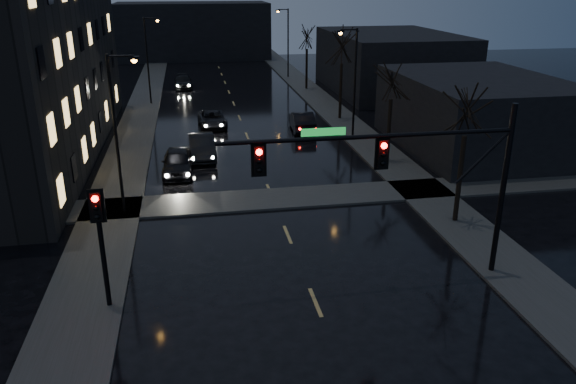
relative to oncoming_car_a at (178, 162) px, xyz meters
name	(u,v)px	position (x,y,z in m)	size (l,w,h in m)	color
sidewalk_left	(136,130)	(-3.38, 11.15, -0.71)	(3.00, 140.00, 0.12)	#2D2D2B
sidewalk_right	(344,121)	(13.62, 11.15, -0.71)	(3.00, 140.00, 0.12)	#2D2D2B
sidewalk_cross	(273,199)	(5.12, -5.35, -0.71)	(40.00, 3.00, 0.12)	#2D2D2B
commercial_right_near	(477,113)	(20.62, 2.15, 1.73)	(10.00, 14.00, 5.00)	black
commercial_right_far	(390,62)	(22.12, 24.15, 2.23)	(12.00, 18.00, 6.00)	black
far_block	(193,31)	(2.12, 54.15, 3.23)	(22.00, 10.00, 8.00)	black
signal_mast	(414,164)	(8.97, -14.86, 4.10)	(11.11, 0.41, 7.00)	black
signal_pole_left	(100,233)	(-2.38, -14.86, 2.25)	(0.35, 0.41, 4.53)	black
tree_near	(469,97)	(13.52, -9.85, 5.45)	(3.52, 3.52, 8.08)	black
tree_mid_a	(393,72)	(13.52, 0.15, 5.06)	(3.30, 3.30, 7.58)	black
tree_mid_b	(342,40)	(13.52, 12.15, 5.84)	(3.74, 3.74, 8.59)	black
tree_far	(307,32)	(13.52, 26.15, 5.29)	(3.43, 3.43, 7.88)	black
streetlight_l_near	(119,122)	(-2.46, -5.85, 4.01)	(1.53, 0.28, 8.00)	black
streetlight_l_far	(149,53)	(-2.46, 21.15, 4.01)	(1.53, 0.28, 8.00)	black
streetlight_r_mid	(352,74)	(12.70, 6.15, 4.01)	(1.53, 0.28, 8.00)	black
streetlight_r_far	(286,37)	(12.70, 34.15, 4.01)	(1.53, 0.28, 8.00)	black
oncoming_car_a	(178,162)	(0.00, 0.00, 0.00)	(1.81, 4.50, 1.53)	black
oncoming_car_b	(202,147)	(1.58, 3.11, 0.00)	(1.62, 4.65, 1.53)	black
oncoming_car_c	(212,119)	(2.66, 11.41, -0.13)	(2.12, 4.60, 1.28)	black
oncoming_car_d	(183,82)	(0.38, 29.35, -0.09)	(1.89, 4.66, 1.35)	black
lead_car	(302,121)	(9.57, 8.93, 0.00)	(1.63, 4.67, 1.54)	black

